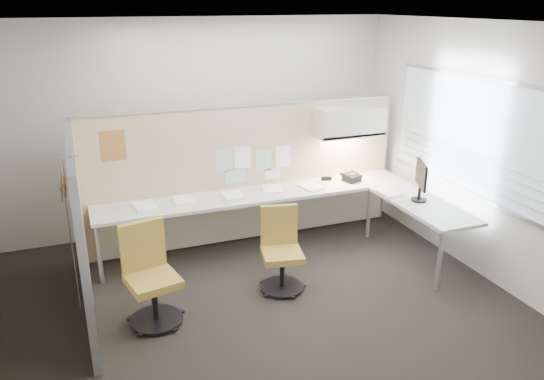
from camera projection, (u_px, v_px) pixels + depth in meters
name	position (u px, v px, depth m)	size (l,w,h in m)	color
floor	(245.00, 306.00, 5.50)	(5.50, 4.50, 0.01)	black
ceiling	(240.00, 22.00, 4.55)	(5.50, 4.50, 0.01)	white
wall_back	(190.00, 127.00, 7.01)	(5.50, 0.02, 2.80)	beige
wall_front	(363.00, 292.00, 3.05)	(5.50, 0.02, 2.80)	beige
wall_right	(476.00, 150.00, 5.95)	(0.02, 4.50, 2.80)	beige
window_pane	(476.00, 137.00, 5.89)	(0.01, 2.80, 1.30)	#9DACB6
partition_back	(246.00, 175.00, 6.80)	(4.10, 0.06, 1.75)	beige
partition_left	(81.00, 231.00, 5.14)	(0.06, 2.20, 1.75)	beige
desk	(287.00, 203.00, 6.60)	(4.00, 2.07, 0.73)	beige
overhead_bin	(349.00, 121.00, 6.85)	(0.90, 0.36, 0.38)	beige
task_light_strip	(349.00, 137.00, 6.92)	(0.60, 0.06, 0.02)	#FFEABF
pinned_papers	(253.00, 163.00, 6.74)	(1.01, 0.00, 0.47)	#8CBF8C
poster	(113.00, 146.00, 6.04)	(0.28, 0.00, 0.35)	orange
chair_left	(150.00, 278.00, 5.11)	(0.54, 0.56, 0.98)	black
chair_right	(281.00, 252.00, 5.73)	(0.49, 0.51, 0.90)	black
monitor	(421.00, 179.00, 6.23)	(0.20, 0.43, 0.48)	black
phone	(352.00, 177.00, 6.99)	(0.26, 0.24, 0.12)	black
stapler	(326.00, 179.00, 7.03)	(0.14, 0.04, 0.05)	black
tape_dispenser	(347.00, 178.00, 7.04)	(0.10, 0.06, 0.06)	black
coat_hook	(65.00, 199.00, 4.44)	(0.18, 0.46, 1.38)	silver
paper_stack_0	(145.00, 206.00, 6.11)	(0.23, 0.30, 0.03)	white
paper_stack_1	(183.00, 200.00, 6.33)	(0.23, 0.30, 0.02)	white
paper_stack_2	(233.00, 196.00, 6.39)	(0.23, 0.30, 0.05)	white
paper_stack_3	(272.00, 189.00, 6.69)	(0.23, 0.30, 0.02)	white
paper_stack_4	(312.00, 187.00, 6.76)	(0.23, 0.30, 0.02)	white
paper_stack_5	(389.00, 192.00, 6.56)	(0.23, 0.30, 0.02)	white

